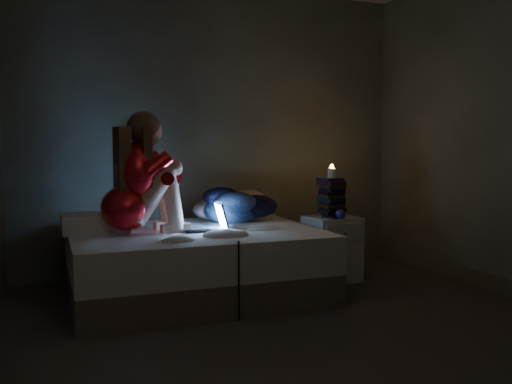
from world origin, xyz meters
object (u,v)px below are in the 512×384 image
nightstand (332,248)px  candle (332,174)px  woman (125,172)px  bed (196,263)px  phone (329,218)px  laptop (204,216)px

nightstand → candle: candle is taller
woman → nightstand: bearing=-2.7°
bed → nightstand: (1.22, 0.05, 0.02)m
bed → phone: bearing=-1.6°
bed → candle: size_ratio=23.29×
phone → bed: bearing=158.8°
candle → phone: size_ratio=0.57×
woman → nightstand: size_ratio=1.64×
laptop → phone: 1.10m
nightstand → phone: (-0.07, -0.08, 0.28)m
bed → laptop: (0.06, -0.06, 0.37)m
woman → nightstand: (1.75, 0.06, -0.69)m
woman → nightstand: 1.88m
nightstand → candle: size_ratio=6.90×
bed → phone: phone is taller
woman → candle: woman is taller
laptop → nightstand: laptop is taller
laptop → candle: bearing=9.5°
laptop → nightstand: 1.22m
laptop → nightstand: (1.17, 0.11, -0.35)m
phone → nightstand: bearing=29.3°
phone → candle: bearing=35.5°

